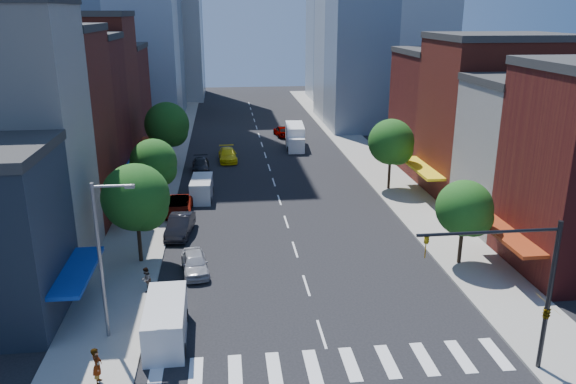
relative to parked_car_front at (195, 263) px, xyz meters
name	(u,v)px	position (x,y,z in m)	size (l,w,h in m)	color
ground	(322,334)	(7.50, -8.86, -0.74)	(220.00, 220.00, 0.00)	black
sidewalk_left	(164,161)	(-5.00, 31.14, -0.66)	(5.00, 120.00, 0.15)	gray
sidewalk_right	(365,156)	(20.00, 31.14, -0.66)	(5.00, 120.00, 0.15)	gray
crosswalk	(332,365)	(7.50, -11.86, -0.73)	(19.00, 3.00, 0.01)	silver
bldg_left_2	(32,132)	(-13.50, 11.64, 7.26)	(12.00, 9.00, 16.00)	maroon
bldg_left_3	(60,119)	(-13.50, 20.14, 6.76)	(12.00, 8.00, 15.00)	#521414
bldg_left_4	(80,96)	(-13.50, 28.64, 7.76)	(12.00, 9.00, 17.00)	maroon
bldg_left_5	(99,101)	(-13.50, 38.14, 5.76)	(12.00, 10.00, 13.00)	#521414
bldg_right_1	(541,157)	(28.50, 6.14, 5.26)	(12.00, 8.00, 12.00)	beige
bldg_right_2	(493,119)	(28.50, 15.14, 6.76)	(12.00, 10.00, 15.00)	maroon
bldg_right_3	(452,112)	(28.50, 25.14, 5.76)	(12.00, 10.00, 13.00)	#521414
traffic_signal	(538,297)	(17.44, -13.36, 3.42)	(7.24, 2.24, 8.00)	black
streetlight	(103,252)	(-4.31, -7.86, 4.54)	(2.25, 0.25, 9.00)	slate
tree_left_near	(138,200)	(-3.85, 2.06, 4.13)	(4.80, 4.80, 7.30)	black
tree_left_mid	(155,164)	(-3.85, 13.06, 3.79)	(4.20, 4.20, 6.65)	black
tree_left_far	(168,126)	(-3.85, 27.06, 4.47)	(5.00, 5.00, 7.75)	black
tree_right_near	(467,210)	(19.15, -0.94, 3.45)	(4.00, 4.00, 6.20)	black
tree_right_far	(393,144)	(19.15, 17.06, 4.13)	(4.60, 4.60, 7.20)	black
parked_car_front	(195,263)	(0.00, 0.00, 0.00)	(1.74, 4.32, 1.47)	#A6A6AA
parked_car_second	(180,226)	(-1.49, 7.17, 0.09)	(1.75, 5.02, 1.66)	black
parked_car_third	(178,206)	(-2.00, 12.37, 0.01)	(2.48, 5.37, 1.49)	#999999
parked_car_rear	(201,165)	(-0.42, 26.67, -0.04)	(1.96, 4.82, 1.40)	black
cargo_van_near	(166,323)	(-1.21, -8.54, 0.40)	(2.29, 5.42, 2.29)	silver
cargo_van_far	(202,189)	(-0.01, 16.33, 0.29)	(2.18, 4.96, 2.08)	silver
taxi	(228,155)	(2.71, 30.76, 0.03)	(2.14, 5.26, 1.53)	yellow
traffic_car_oncoming	(296,134)	(12.62, 42.15, -0.09)	(1.37, 3.94, 1.30)	black
traffic_car_far	(282,131)	(10.82, 44.09, 0.06)	(1.88, 4.67, 1.59)	#999999
box_truck	(295,137)	(11.79, 36.69, 0.71)	(2.79, 7.71, 3.05)	white
pedestrian_near	(97,366)	(-4.18, -12.11, 0.38)	(0.71, 0.46, 1.93)	#999999
pedestrian_far	(146,280)	(-3.00, -2.72, 0.24)	(0.80, 0.62, 1.65)	#999999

